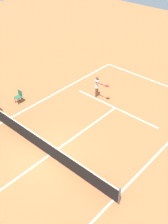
% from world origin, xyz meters
% --- Properties ---
extents(ground_plane, '(60.00, 60.00, 0.00)m').
position_xyz_m(ground_plane, '(0.00, 0.00, 0.00)').
color(ground_plane, '#C66B3D').
extents(court_lines, '(9.19, 22.89, 0.01)m').
position_xyz_m(court_lines, '(0.00, 0.00, 0.00)').
color(court_lines, white).
rests_on(court_lines, ground).
extents(tennis_net, '(9.79, 0.10, 1.07)m').
position_xyz_m(tennis_net, '(0.00, 0.00, 0.50)').
color(tennis_net, '#4C4C51').
rests_on(tennis_net, ground).
extents(player_serving, '(1.29, 0.48, 1.69)m').
position_xyz_m(player_serving, '(1.87, -6.51, 1.00)').
color(player_serving, brown).
rests_on(player_serving, ground).
extents(tennis_ball, '(0.07, 0.07, 0.07)m').
position_xyz_m(tennis_ball, '(2.93, -3.97, 0.03)').
color(tennis_ball, '#CCE033').
rests_on(tennis_ball, ground).
extents(courtside_chair_mid, '(0.44, 0.46, 0.95)m').
position_xyz_m(courtside_chair_mid, '(5.59, -2.23, 0.53)').
color(courtside_chair_mid, '#262626').
rests_on(courtside_chair_mid, ground).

